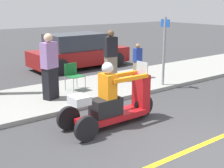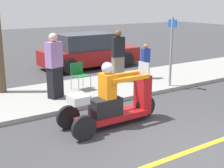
% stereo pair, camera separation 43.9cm
% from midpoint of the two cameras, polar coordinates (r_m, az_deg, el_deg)
% --- Properties ---
extents(ground_plane, '(60.00, 60.00, 0.00)m').
position_cam_midpoint_polar(ground_plane, '(6.27, 15.63, -11.94)').
color(ground_plane, '#38383A').
extents(lane_stripe, '(24.00, 0.12, 0.01)m').
position_cam_midpoint_polar(lane_stripe, '(5.96, 12.63, -13.18)').
color(lane_stripe, gold).
rests_on(lane_stripe, ground).
extents(sidewalk_strip, '(28.00, 2.80, 0.12)m').
position_cam_midpoint_polar(sidewalk_strip, '(9.65, -5.25, -1.56)').
color(sidewalk_strip, gray).
rests_on(sidewalk_strip, ground).
extents(motorcycle_trike, '(2.45, 0.84, 1.50)m').
position_cam_midpoint_polar(motorcycle_trike, '(7.09, 1.94, -3.59)').
color(motorcycle_trike, black).
rests_on(motorcycle_trike, ground).
extents(spectator_with_child, '(0.50, 0.39, 1.83)m').
position_cam_midpoint_polar(spectator_with_child, '(8.78, -9.07, 3.03)').
color(spectator_with_child, black).
rests_on(spectator_with_child, sidewalk_strip).
extents(spectator_near_curb, '(0.45, 0.30, 1.75)m').
position_cam_midpoint_polar(spectator_near_curb, '(10.59, 2.28, 4.96)').
color(spectator_near_curb, '#726656').
rests_on(spectator_near_curb, sidewalk_strip).
extents(spectator_by_tree, '(0.30, 0.18, 1.24)m').
position_cam_midpoint_polar(spectator_by_tree, '(11.08, 7.25, 4.00)').
color(spectator_by_tree, gray).
rests_on(spectator_by_tree, sidewalk_strip).
extents(folding_chair_curbside, '(0.50, 0.50, 0.82)m').
position_cam_midpoint_polar(folding_chair_curbside, '(9.67, -4.78, 1.95)').
color(folding_chair_curbside, '#A5A8AD').
rests_on(folding_chair_curbside, sidewalk_strip).
extents(parked_car_lot_center, '(4.23, 1.93, 1.47)m').
position_cam_midpoint_polar(parked_car_lot_center, '(13.58, -3.44, 5.97)').
color(parked_car_lot_center, maroon).
rests_on(parked_car_lot_center, ground).
extents(street_sign, '(0.08, 0.36, 2.20)m').
position_cam_midpoint_polar(street_sign, '(10.13, 12.02, 6.25)').
color(street_sign, gray).
rests_on(street_sign, sidewalk_strip).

